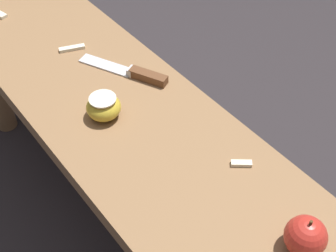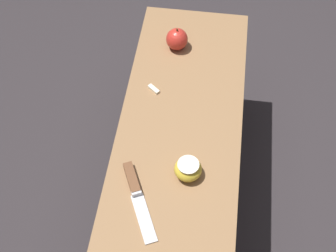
{
  "view_description": "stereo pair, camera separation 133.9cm",
  "coord_description": "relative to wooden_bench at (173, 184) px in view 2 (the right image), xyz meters",
  "views": [
    {
      "loc": [
        -0.63,
        0.36,
        1.11
      ],
      "look_at": [
        -0.12,
        -0.03,
        0.46
      ],
      "focal_mm": 50.0,
      "sensor_mm": 36.0,
      "label": 1
    },
    {
      "loc": [
        0.62,
        0.07,
        1.5
      ],
      "look_at": [
        -0.12,
        -0.03,
        0.46
      ],
      "focal_mm": 50.0,
      "sensor_mm": 36.0,
      "label": 2
    }
  ],
  "objects": [
    {
      "name": "apple_whole",
      "position": [
        -0.45,
        -0.05,
        0.11
      ],
      "size": [
        0.07,
        0.07,
        0.08
      ],
      "color": "red",
      "rests_on": "wooden_bench"
    },
    {
      "name": "ground_plane",
      "position": [
        0.0,
        0.0,
        -0.35
      ],
      "size": [
        8.0,
        8.0,
        0.0
      ],
      "primitive_type": "plane",
      "color": "#2D282B"
    },
    {
      "name": "wooden_bench",
      "position": [
        0.0,
        0.0,
        0.0
      ],
      "size": [
        1.26,
        0.35,
        0.43
      ],
      "color": "olive",
      "rests_on": "ground_plane"
    },
    {
      "name": "knife",
      "position": [
        0.08,
        -0.09,
        0.09
      ],
      "size": [
        0.21,
        0.12,
        0.02
      ],
      "rotation": [
        0.0,
        0.0,
        0.44
      ],
      "color": "silver",
      "rests_on": "wooden_bench"
    },
    {
      "name": "apple_cut",
      "position": [
        0.01,
        0.04,
        0.1
      ],
      "size": [
        0.07,
        0.07,
        0.05
      ],
      "color": "gold",
      "rests_on": "wooden_bench"
    },
    {
      "name": "apple_slice_near_knife",
      "position": [
        -0.26,
        -0.09,
        0.08
      ],
      "size": [
        0.04,
        0.04,
        0.01
      ],
      "color": "silver",
      "rests_on": "wooden_bench"
    }
  ]
}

